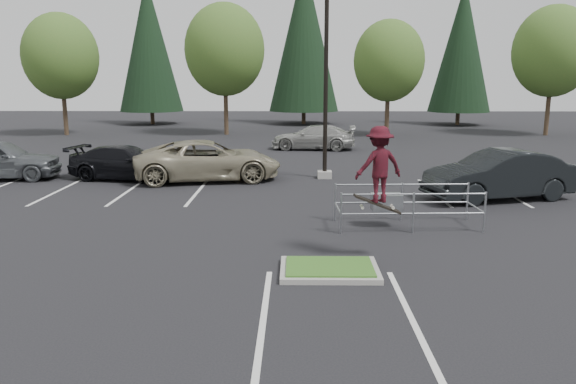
{
  "coord_description": "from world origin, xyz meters",
  "views": [
    {
      "loc": [
        -0.78,
        -12.0,
        4.32
      ],
      "look_at": [
        -0.95,
        1.5,
        1.54
      ],
      "focal_mm": 35.0,
      "sensor_mm": 36.0,
      "label": 1
    }
  ],
  "objects_px": {
    "conif_a": "(149,45)",
    "conif_c": "(462,47)",
    "conif_b": "(304,37)",
    "car_far_silver": "(314,137)",
    "light_pole": "(326,71)",
    "car_r_charc": "(499,175)",
    "decid_b": "(225,53)",
    "car_l_black": "(125,163)",
    "decid_d": "(552,54)",
    "car_l_tan": "(207,160)",
    "cart_corral": "(391,202)",
    "skateboarder": "(378,165)",
    "decid_a": "(61,59)",
    "decid_c": "(389,63)"
  },
  "relations": [
    {
      "from": "cart_corral",
      "to": "decid_a",
      "type": "bearing_deg",
      "value": 125.0
    },
    {
      "from": "conif_b",
      "to": "car_far_silver",
      "type": "xyz_separation_m",
      "value": [
        0.34,
        -18.75,
        -7.12
      ]
    },
    {
      "from": "car_r_charc",
      "to": "car_far_silver",
      "type": "relative_size",
      "value": 1.06
    },
    {
      "from": "decid_d",
      "to": "car_far_silver",
      "type": "xyz_separation_m",
      "value": [
        -17.65,
        -8.59,
        -5.18
      ]
    },
    {
      "from": "light_pole",
      "to": "cart_corral",
      "type": "bearing_deg",
      "value": -79.17
    },
    {
      "from": "decid_b",
      "to": "cart_corral",
      "type": "distance_m",
      "value": 28.25
    },
    {
      "from": "light_pole",
      "to": "car_l_tan",
      "type": "distance_m",
      "value": 6.26
    },
    {
      "from": "light_pole",
      "to": "conif_b",
      "type": "xyz_separation_m",
      "value": [
        -0.5,
        28.5,
        3.29
      ]
    },
    {
      "from": "car_r_charc",
      "to": "car_far_silver",
      "type": "bearing_deg",
      "value": -171.67
    },
    {
      "from": "conif_b",
      "to": "conif_c",
      "type": "height_order",
      "value": "conif_b"
    },
    {
      "from": "decid_a",
      "to": "decid_b",
      "type": "xyz_separation_m",
      "value": [
        12.0,
        0.5,
        0.46
      ]
    },
    {
      "from": "light_pole",
      "to": "conif_c",
      "type": "distance_m",
      "value": 30.72
    },
    {
      "from": "cart_corral",
      "to": "car_l_black",
      "type": "xyz_separation_m",
      "value": [
        -10.03,
        7.52,
        -0.01
      ]
    },
    {
      "from": "light_pole",
      "to": "decid_d",
      "type": "height_order",
      "value": "light_pole"
    },
    {
      "from": "light_pole",
      "to": "decid_d",
      "type": "relative_size",
      "value": 1.07
    },
    {
      "from": "decid_d",
      "to": "conif_a",
      "type": "xyz_separation_m",
      "value": [
        -31.99,
        9.67,
        1.19
      ]
    },
    {
      "from": "decid_b",
      "to": "car_far_silver",
      "type": "bearing_deg",
      "value": -54.13
    },
    {
      "from": "decid_b",
      "to": "car_l_tan",
      "type": "height_order",
      "value": "decid_b"
    },
    {
      "from": "light_pole",
      "to": "decid_b",
      "type": "distance_m",
      "value": 19.7
    },
    {
      "from": "light_pole",
      "to": "conif_b",
      "type": "height_order",
      "value": "conif_b"
    },
    {
      "from": "decid_c",
      "to": "decid_d",
      "type": "xyz_separation_m",
      "value": [
        12.0,
        0.5,
        0.66
      ]
    },
    {
      "from": "light_pole",
      "to": "conif_c",
      "type": "bearing_deg",
      "value": 63.85
    },
    {
      "from": "skateboarder",
      "to": "car_l_black",
      "type": "xyz_separation_m",
      "value": [
        -9.17,
        10.5,
        -1.57
      ]
    },
    {
      "from": "decid_a",
      "to": "conif_a",
      "type": "xyz_separation_m",
      "value": [
        4.01,
        9.97,
        1.52
      ]
    },
    {
      "from": "car_l_black",
      "to": "car_r_charc",
      "type": "xyz_separation_m",
      "value": [
        14.5,
        -3.71,
        0.16
      ]
    },
    {
      "from": "conif_c",
      "to": "skateboarder",
      "type": "xyz_separation_m",
      "value": [
        -12.83,
        -38.5,
        -4.56
      ]
    },
    {
      "from": "light_pole",
      "to": "skateboarder",
      "type": "distance_m",
      "value": 11.25
    },
    {
      "from": "decid_b",
      "to": "decid_c",
      "type": "height_order",
      "value": "decid_b"
    },
    {
      "from": "car_l_tan",
      "to": "car_far_silver",
      "type": "distance_m",
      "value": 11.45
    },
    {
      "from": "car_l_tan",
      "to": "skateboarder",
      "type": "bearing_deg",
      "value": -162.16
    },
    {
      "from": "conif_a",
      "to": "skateboarder",
      "type": "bearing_deg",
      "value": -68.74
    },
    {
      "from": "conif_a",
      "to": "conif_c",
      "type": "xyz_separation_m",
      "value": [
        28.0,
        -0.5,
        -0.25
      ]
    },
    {
      "from": "decid_b",
      "to": "car_l_black",
      "type": "height_order",
      "value": "decid_b"
    },
    {
      "from": "decid_b",
      "to": "car_l_black",
      "type": "distance_m",
      "value": 19.86
    },
    {
      "from": "conif_a",
      "to": "car_l_tan",
      "type": "height_order",
      "value": "conif_a"
    },
    {
      "from": "car_r_charc",
      "to": "decid_d",
      "type": "bearing_deg",
      "value": 137.52
    },
    {
      "from": "decid_b",
      "to": "car_far_silver",
      "type": "distance_m",
      "value": 12.07
    },
    {
      "from": "decid_a",
      "to": "cart_corral",
      "type": "bearing_deg",
      "value": -52.43
    },
    {
      "from": "decid_b",
      "to": "conif_a",
      "type": "height_order",
      "value": "conif_a"
    },
    {
      "from": "decid_d",
      "to": "skateboarder",
      "type": "bearing_deg",
      "value": -119.83
    },
    {
      "from": "decid_b",
      "to": "conif_a",
      "type": "distance_m",
      "value": 12.43
    },
    {
      "from": "skateboarder",
      "to": "car_far_silver",
      "type": "relative_size",
      "value": 0.41
    },
    {
      "from": "car_l_tan",
      "to": "car_l_black",
      "type": "relative_size",
      "value": 1.23
    },
    {
      "from": "light_pole",
      "to": "decid_a",
      "type": "bearing_deg",
      "value": 135.75
    },
    {
      "from": "cart_corral",
      "to": "conif_c",
      "type": "bearing_deg",
      "value": 68.82
    },
    {
      "from": "decid_d",
      "to": "car_r_charc",
      "type": "height_order",
      "value": "decid_d"
    },
    {
      "from": "light_pole",
      "to": "car_r_charc",
      "type": "relative_size",
      "value": 1.9
    },
    {
      "from": "car_l_tan",
      "to": "decid_a",
      "type": "bearing_deg",
      "value": 25.08
    },
    {
      "from": "conif_c",
      "to": "cart_corral",
      "type": "relative_size",
      "value": 2.99
    },
    {
      "from": "skateboarder",
      "to": "car_l_black",
      "type": "relative_size",
      "value": 0.42
    }
  ]
}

